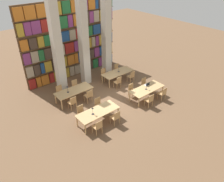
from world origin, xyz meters
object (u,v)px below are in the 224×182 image
chair_2 (116,117)px  chair_8 (73,102)px  chair_1 (82,112)px  laptop (147,85)px  desk_lamp_2 (67,88)px  pillar_right (106,37)px  reading_table_3 (118,73)px  chair_0 (98,127)px  chair_5 (132,90)px  chair_12 (118,82)px  chair_3 (99,104)px  chair_4 (149,100)px  desk_lamp_3 (119,68)px  chair_11 (76,86)px  reading_table_1 (147,89)px  pillar_left (57,49)px  desk_lamp_1 (146,85)px  chair_15 (117,69)px  reading_table_0 (98,112)px  chair_10 (89,96)px  chair_9 (60,92)px  reading_table_2 (74,91)px  desk_lamp_0 (93,110)px  pillar_center (84,42)px  chair_14 (131,76)px  chair_13 (104,74)px

chair_2 → chair_8: bearing=111.7°
chair_1 → laptop: 4.73m
desk_lamp_2 → pillar_right: bearing=18.9°
laptop → reading_table_3: laptop is taller
chair_0 → chair_5: same height
chair_12 → chair_0: bearing=-143.2°
chair_3 → chair_4: same height
desk_lamp_2 → desk_lamp_3: (4.23, 0.12, 0.03)m
chair_4 → chair_11: 4.98m
reading_table_1 → chair_5: (-0.58, 0.76, -0.17)m
pillar_left → chair_2: 5.55m
chair_11 → reading_table_3: (3.17, -0.62, 0.17)m
pillar_right → chair_8: pillar_right is taller
desk_lamp_1 → chair_15: 3.81m
reading_table_0 → desk_lamp_3: desk_lamp_3 is taller
laptop → chair_10: size_ratio=0.36×
reading_table_0 → laptop: laptop is taller
chair_12 → desk_lamp_3: desk_lamp_3 is taller
chair_8 → desk_lamp_2: 0.98m
chair_10 → desk_lamp_3: size_ratio=1.81×
chair_5 → desk_lamp_2: desk_lamp_2 is taller
pillar_left → chair_9: 2.66m
reading_table_1 → laptop: laptop is taller
pillar_right → chair_0: (-4.47, -4.92, -2.52)m
chair_9 → pillar_left: bearing=-127.1°
pillar_right → reading_table_2: (-3.77, -1.46, -2.34)m
pillar_right → chair_11: bearing=-167.7°
desk_lamp_0 → reading_table_2: (0.47, 2.73, -0.37)m
reading_table_1 → chair_11: 4.71m
pillar_center → chair_5: (1.26, -3.44, -2.52)m
pillar_center → desk_lamp_0: size_ratio=13.34×
chair_10 → chair_4: bearing=-47.1°
reading_table_3 → chair_15: (0.63, 0.76, -0.17)m
pillar_left → desk_lamp_0: 4.65m
chair_4 → chair_14: same height
chair_4 → chair_11: (-2.55, 4.28, 0.00)m
chair_2 → chair_10: 2.69m
chair_15 → chair_10: bearing=23.8°
chair_4 → chair_13: bearing=90.3°
chair_13 → chair_1: bearing=36.8°
chair_15 → reading_table_1: bearing=79.6°
chair_11 → laptop: bearing=136.8°
pillar_left → chair_2: (0.54, -4.92, -2.52)m
pillar_left → chair_5: pillar_left is taller
reading_table_1 → chair_12: bearing=105.7°
desk_lamp_2 → chair_8: bearing=-102.6°
desk_lamp_1 → laptop: bearing=37.0°
chair_8 → desk_lamp_0: bearing=-86.9°
chair_5 → chair_1: bearing=-0.8°
reading_table_1 → chair_15: bearing=79.6°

